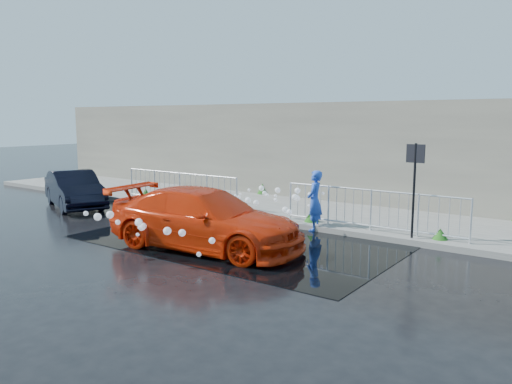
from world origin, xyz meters
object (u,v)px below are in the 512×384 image
(person, at_px, (315,201))
(sign_post, at_px, (415,175))
(dark_car, at_px, (75,189))
(red_car, at_px, (205,219))

(person, bearing_deg, sign_post, 78.73)
(dark_car, height_order, person, person)
(dark_car, xyz_separation_m, person, (8.54, 1.73, 0.20))
(person, bearing_deg, red_car, -33.50)
(person, bearing_deg, dark_car, -91.95)
(dark_car, bearing_deg, sign_post, -58.56)
(red_car, relative_size, dark_car, 1.27)
(sign_post, xyz_separation_m, red_car, (-3.87, -3.31, -1.01))
(sign_post, distance_m, red_car, 5.19)
(sign_post, relative_size, dark_car, 0.64)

